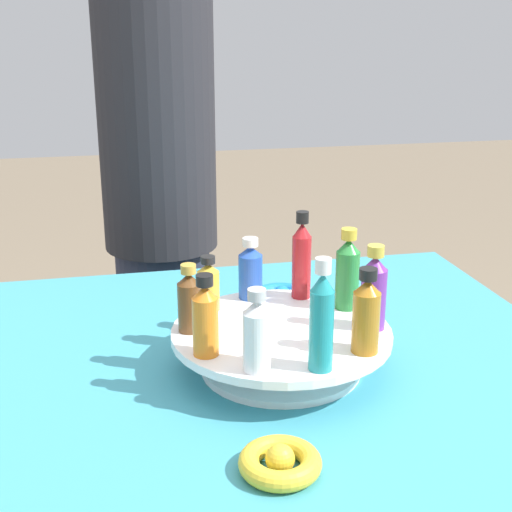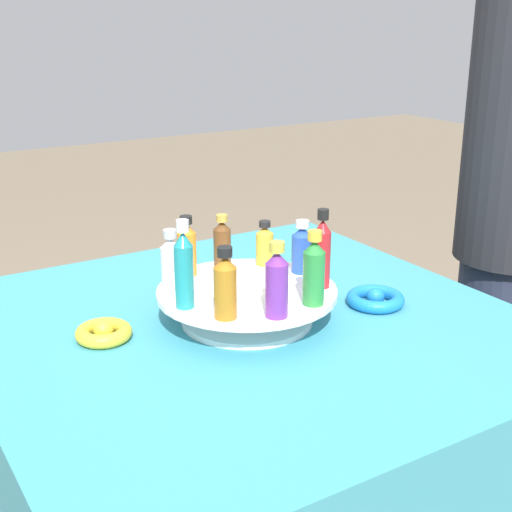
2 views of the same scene
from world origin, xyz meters
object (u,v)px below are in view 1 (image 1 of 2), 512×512
bottle_green (347,272)px  bottle_clear (257,334)px  bottle_purple (374,291)px  person_figure (160,191)px  bottle_blue (250,271)px  bottle_orange (205,318)px  bottle_brown (189,301)px  display_stand (281,345)px  bottle_amber (366,314)px  bottle_teal (322,319)px  ribbon_bow_gold (280,462)px  bottle_gold (208,285)px  ribbon_bow_blue (282,297)px  bottle_red (302,258)px

bottle_green → bottle_clear: bearing=-135.9°
bottle_purple → person_figure: size_ratio=0.08×
bottle_blue → person_figure: size_ratio=0.06×
bottle_orange → bottle_purple: bottle_purple is taller
bottle_blue → bottle_clear: bottle_clear is taller
bottle_brown → bottle_purple: (0.25, -0.04, 0.01)m
bottle_clear → bottle_blue: bearing=80.1°
display_stand → person_figure: person_figure is taller
bottle_clear → bottle_amber: bearing=8.1°
bottle_green → bottle_orange: size_ratio=1.13×
bottle_green → bottle_clear: 0.24m
bottle_purple → person_figure: 0.87m
bottle_teal → ribbon_bow_gold: bearing=-125.2°
person_figure → bottle_teal: bearing=0.1°
bottle_green → bottle_gold: size_ratio=1.47×
bottle_brown → bottle_clear: 0.15m
ribbon_bow_blue → bottle_red: bearing=-90.5°
bottle_teal → bottle_red: bearing=80.1°
bottle_amber → ribbon_bow_gold: bearing=-135.7°
bottle_orange → bottle_brown: bearing=98.1°
bottle_purple → person_figure: bearing=105.2°
bottle_orange → bottle_purple: 0.24m
bottle_teal → person_figure: person_figure is taller
bottle_orange → bottle_red: bearing=44.1°
person_figure → bottle_amber: bearing=4.8°
bottle_red → bottle_clear: 0.26m
bottle_green → ribbon_bow_blue: 0.22m
bottle_orange → bottle_amber: size_ratio=0.95×
display_stand → bottle_green: size_ratio=2.51×
display_stand → bottle_orange: size_ratio=2.83×
bottle_gold → bottle_brown: size_ratio=0.86×
bottle_green → bottle_brown: bearing=-171.9°
bottle_gold → ribbon_bow_blue: (0.15, 0.15, -0.09)m
bottle_orange → ribbon_bow_blue: bearing=59.2°
bottle_amber → ribbon_bow_blue: (-0.03, 0.33, -0.10)m
bottle_brown → ribbon_bow_gold: bearing=-76.0°
bottle_teal → bottle_purple: size_ratio=1.19×
bottle_red → bottle_purple: size_ratio=1.14×
bottle_teal → person_figure: 0.95m
bottle_orange → ribbon_bow_gold: size_ratio=1.18×
ribbon_bow_gold → bottle_brown: bearing=104.0°
bottle_orange → ribbon_bow_blue: (0.18, 0.30, -0.10)m
bottle_red → bottle_purple: 0.15m
bottle_green → bottle_amber: bearing=-99.9°
bottle_teal → bottle_clear: bearing=170.1°
ribbon_bow_gold → bottle_green: bearing=59.2°
bottle_red → person_figure: size_ratio=0.09×
bottle_gold → bottle_purple: (0.22, -0.11, 0.02)m
bottle_gold → bottle_orange: size_ratio=0.77×
bottle_green → ribbon_bow_blue: size_ratio=1.16×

